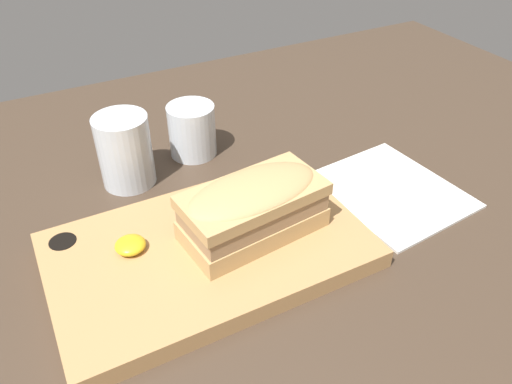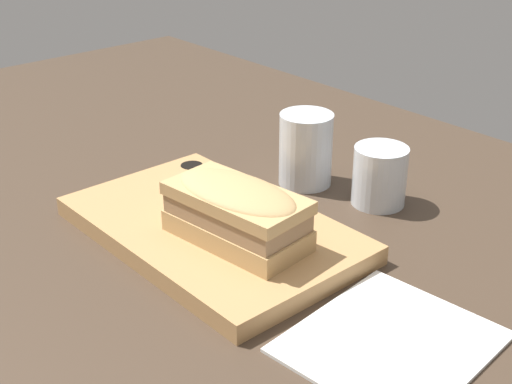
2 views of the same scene
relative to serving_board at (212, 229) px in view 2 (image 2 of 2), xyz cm
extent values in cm
cube|color=#423326|center=(-3.32, -1.36, -2.24)|extent=(176.15, 117.50, 2.00)
cube|color=tan|center=(0.09, -0.05, 0.00)|extent=(37.57, 23.37, 2.47)
cylinder|color=black|center=(-15.42, 8.36, 0.68)|extent=(3.27, 3.27, 1.24)
cube|color=tan|center=(5.86, -0.76, 2.52)|extent=(18.02, 10.48, 2.59)
cube|color=#9E7A56|center=(5.86, -0.76, 4.96)|extent=(17.30, 10.06, 2.28)
cube|color=tan|center=(5.86, -0.76, 6.88)|extent=(18.02, 10.48, 1.55)
ellipsoid|color=tan|center=(5.86, -0.76, 7.52)|extent=(17.66, 10.27, 2.33)
ellipsoid|color=gold|center=(-8.47, 3.11, 1.96)|extent=(3.65, 3.65, 1.46)
cylinder|color=silver|center=(-3.85, 20.39, 4.11)|extent=(7.75, 7.75, 10.69)
cylinder|color=silver|center=(-3.85, 20.39, 1.37)|extent=(6.82, 6.82, 4.81)
cylinder|color=silver|center=(7.57, 23.35, 2.91)|extent=(7.44, 7.44, 8.29)
cylinder|color=black|center=(7.57, 23.35, 1.44)|extent=(6.69, 6.69, 4.95)
cube|color=white|center=(28.74, 0.10, -1.04)|extent=(18.95, 21.25, 0.40)
camera|label=1|loc=(-15.52, -42.04, 42.19)|focal=35.00mm
camera|label=2|loc=(62.89, -47.93, 43.67)|focal=50.00mm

